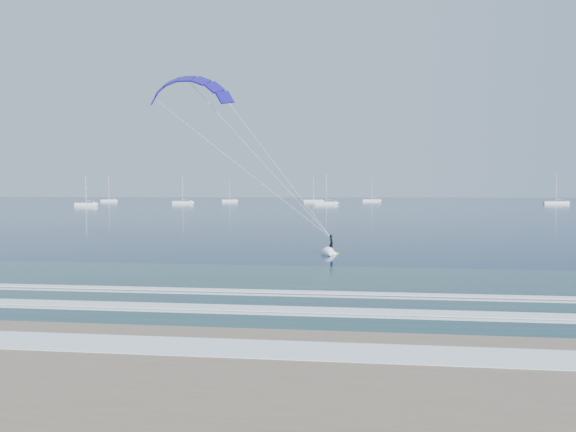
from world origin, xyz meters
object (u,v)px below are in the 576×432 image
(kitesurfer_rig, at_px, (259,159))
(sailboat_2, at_px, (313,201))
(sailboat_8, at_px, (230,201))
(sailboat_3, at_px, (326,203))
(sailboat_5, at_px, (556,202))
(sailboat_0, at_px, (86,204))
(sailboat_1, at_px, (183,202))
(sailboat_7, at_px, (109,200))
(sailboat_4, at_px, (372,200))

(kitesurfer_rig, height_order, sailboat_2, kitesurfer_rig)
(sailboat_2, height_order, sailboat_8, sailboat_2)
(sailboat_3, xyz_separation_m, sailboat_5, (95.94, 18.70, 0.00))
(sailboat_0, height_order, sailboat_1, sailboat_1)
(sailboat_7, bearing_deg, sailboat_5, -6.48)
(sailboat_1, bearing_deg, sailboat_7, 144.46)
(sailboat_1, bearing_deg, sailboat_2, 36.80)
(sailboat_2, bearing_deg, sailboat_1, -143.20)
(sailboat_7, bearing_deg, sailboat_2, 1.97)
(kitesurfer_rig, bearing_deg, sailboat_5, 63.08)
(sailboat_2, relative_size, sailboat_5, 0.94)
(sailboat_1, xyz_separation_m, sailboat_5, (158.12, 12.88, 0.01))
(kitesurfer_rig, distance_m, sailboat_4, 231.43)
(sailboat_1, bearing_deg, kitesurfer_rig, -69.83)
(sailboat_2, bearing_deg, sailboat_4, 29.97)
(kitesurfer_rig, height_order, sailboat_4, kitesurfer_rig)
(kitesurfer_rig, relative_size, sailboat_8, 1.62)
(sailboat_0, relative_size, sailboat_3, 0.87)
(sailboat_3, relative_size, sailboat_5, 0.94)
(sailboat_1, height_order, sailboat_2, sailboat_2)
(sailboat_0, height_order, sailboat_7, sailboat_7)
(kitesurfer_rig, bearing_deg, sailboat_7, 118.71)
(sailboat_2, bearing_deg, sailboat_3, -79.78)
(sailboat_0, bearing_deg, kitesurfer_rig, -57.17)
(sailboat_2, xyz_separation_m, sailboat_7, (-105.22, -3.62, 0.02))
(sailboat_5, bearing_deg, kitesurfer_rig, -116.92)
(sailboat_2, relative_size, sailboat_7, 0.99)
(sailboat_5, bearing_deg, sailboat_4, 149.33)
(sailboat_1, bearing_deg, sailboat_5, 4.66)
(sailboat_0, xyz_separation_m, sailboat_8, (35.58, 78.23, -0.00))
(sailboat_4, bearing_deg, sailboat_0, -139.01)
(sailboat_1, bearing_deg, sailboat_0, -124.00)
(sailboat_0, bearing_deg, sailboat_7, 110.08)
(kitesurfer_rig, bearing_deg, sailboat_1, 110.17)
(sailboat_1, bearing_deg, sailboat_3, -5.35)
(sailboat_7, height_order, sailboat_8, sailboat_7)
(sailboat_3, xyz_separation_m, sailboat_7, (-113.53, 42.50, 0.02))
(kitesurfer_rig, xyz_separation_m, sailboat_5, (94.50, 186.10, -7.30))
(sailboat_5, bearing_deg, sailboat_8, 168.90)
(kitesurfer_rig, bearing_deg, sailboat_4, 85.13)
(sailboat_0, bearing_deg, sailboat_1, 56.00)
(sailboat_5, bearing_deg, sailboat_1, -175.34)
(sailboat_4, bearing_deg, kitesurfer_rig, -94.87)
(kitesurfer_rig, relative_size, sailboat_0, 1.55)
(sailboat_0, bearing_deg, sailboat_8, 65.54)
(sailboat_7, distance_m, sailboat_8, 62.53)
(sailboat_0, xyz_separation_m, sailboat_3, (86.79, 30.66, 0.01))
(sailboat_2, distance_m, sailboat_3, 46.86)
(kitesurfer_rig, xyz_separation_m, sailboat_3, (-1.44, 167.40, -7.30))
(sailboat_2, bearing_deg, sailboat_7, -178.03)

